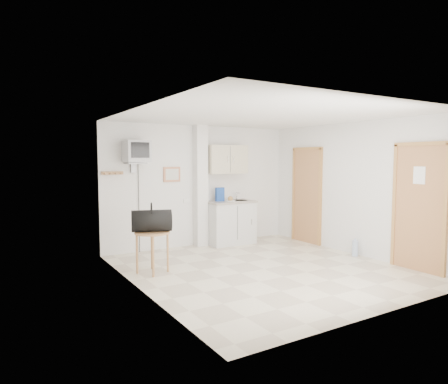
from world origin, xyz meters
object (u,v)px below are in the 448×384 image
duffel_bag (152,221)px  water_bottle (355,248)px  round_table (152,238)px  crt_television (136,152)px

duffel_bag → water_bottle: 3.82m
round_table → duffel_bag: bearing=159.6°
round_table → duffel_bag: 0.28m
water_bottle → duffel_bag: bearing=165.7°
crt_television → water_bottle: bearing=-32.6°
crt_television → round_table: 1.88m
water_bottle → round_table: bearing=165.7°
crt_television → water_bottle: crt_television is taller
crt_television → duffel_bag: size_ratio=3.08×
crt_television → water_bottle: 4.45m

